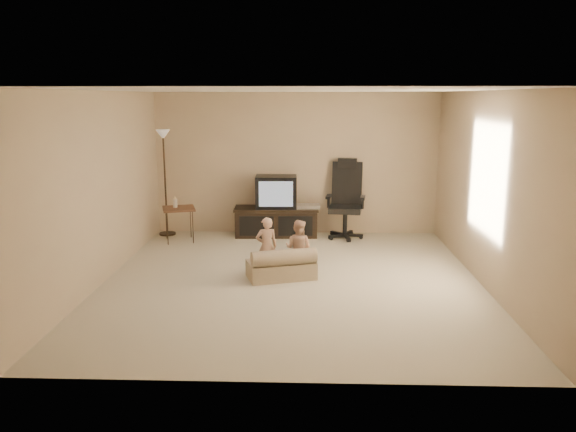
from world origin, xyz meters
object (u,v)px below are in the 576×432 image
at_px(side_table, 178,209).
at_px(floor_lamp, 164,159).
at_px(tv_stand, 277,211).
at_px(office_chair, 346,210).
at_px(toddler_right, 298,248).
at_px(toddler_left, 267,247).
at_px(child_sofa, 282,266).

xyz_separation_m(side_table, floor_lamp, (-0.32, 0.44, 0.80)).
bearing_deg(side_table, tv_stand, 15.12).
distance_m(office_chair, toddler_right, 2.36).
height_order(floor_lamp, toddler_left, floor_lamp).
distance_m(side_table, toddler_right, 2.78).
xyz_separation_m(tv_stand, toddler_right, (0.42, -2.30, -0.05)).
bearing_deg(child_sofa, toddler_right, 10.81).
bearing_deg(toddler_right, tv_stand, -57.29).
relative_size(toddler_left, toddler_right, 1.03).
bearing_deg(side_table, child_sofa, -46.93).
distance_m(office_chair, toddler_left, 2.52).
distance_m(office_chair, floor_lamp, 3.29).
xyz_separation_m(child_sofa, toddler_left, (-0.22, 0.14, 0.23)).
height_order(tv_stand, floor_lamp, floor_lamp).
height_order(side_table, child_sofa, side_table).
relative_size(office_chair, floor_lamp, 0.74).
height_order(floor_lamp, child_sofa, floor_lamp).
bearing_deg(side_table, toddler_right, -41.97).
relative_size(office_chair, side_table, 1.75).
bearing_deg(floor_lamp, toddler_right, -43.99).
xyz_separation_m(tv_stand, child_sofa, (0.20, -2.42, -0.27)).
bearing_deg(toddler_left, tv_stand, -104.79).
bearing_deg(office_chair, floor_lamp, -173.18).
xyz_separation_m(side_table, toddler_left, (1.63, -1.83, -0.15)).
distance_m(floor_lamp, toddler_left, 3.14).
height_order(side_table, toddler_left, toddler_left).
xyz_separation_m(office_chair, floor_lamp, (-3.17, 0.08, 0.87)).
xyz_separation_m(tv_stand, floor_lamp, (-1.96, 0.00, 0.92)).
bearing_deg(child_sofa, tv_stand, 77.58).
distance_m(child_sofa, toddler_right, 0.33).
bearing_deg(tv_stand, child_sofa, -87.23).
bearing_deg(toddler_right, toddler_left, 18.73).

